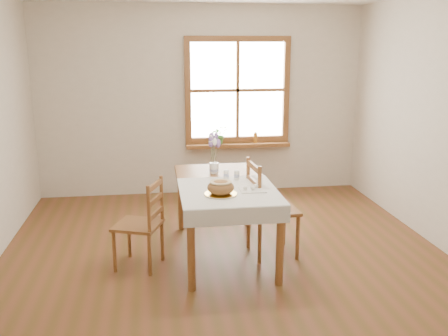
{
  "coord_description": "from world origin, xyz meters",
  "views": [
    {
      "loc": [
        -0.67,
        -4.39,
        2.1
      ],
      "look_at": [
        0.0,
        0.3,
        0.9
      ],
      "focal_mm": 40.0,
      "sensor_mm": 36.0,
      "label": 1
    }
  ],
  "objects_px": {
    "chair_left": "(138,224)",
    "chair_right": "(273,208)",
    "dining_table": "(224,191)",
    "bread_plate": "(221,194)",
    "flower_vase": "(214,169)"
  },
  "relations": [
    {
      "from": "chair_right",
      "to": "flower_vase",
      "type": "xyz_separation_m",
      "value": [
        -0.54,
        0.43,
        0.31
      ]
    },
    {
      "from": "bread_plate",
      "to": "flower_vase",
      "type": "relative_size",
      "value": 2.63
    },
    {
      "from": "dining_table",
      "to": "flower_vase",
      "type": "bearing_deg",
      "value": 98.68
    },
    {
      "from": "chair_left",
      "to": "chair_right",
      "type": "xyz_separation_m",
      "value": [
        1.34,
        0.11,
        0.06
      ]
    },
    {
      "from": "chair_right",
      "to": "flower_vase",
      "type": "bearing_deg",
      "value": 46.09
    },
    {
      "from": "flower_vase",
      "to": "chair_left",
      "type": "bearing_deg",
      "value": -145.77
    },
    {
      "from": "dining_table",
      "to": "flower_vase",
      "type": "height_order",
      "value": "flower_vase"
    },
    {
      "from": "chair_left",
      "to": "bread_plate",
      "type": "xyz_separation_m",
      "value": [
        0.76,
        -0.25,
        0.33
      ]
    },
    {
      "from": "chair_left",
      "to": "flower_vase",
      "type": "height_order",
      "value": "chair_left"
    },
    {
      "from": "chair_right",
      "to": "chair_left",
      "type": "bearing_deg",
      "value": 89.5
    },
    {
      "from": "chair_right",
      "to": "bread_plate",
      "type": "bearing_deg",
      "value": 116.62
    },
    {
      "from": "bread_plate",
      "to": "flower_vase",
      "type": "xyz_separation_m",
      "value": [
        0.04,
        0.79,
        0.04
      ]
    },
    {
      "from": "chair_left",
      "to": "chair_right",
      "type": "distance_m",
      "value": 1.34
    },
    {
      "from": "dining_table",
      "to": "bread_plate",
      "type": "distance_m",
      "value": 0.45
    },
    {
      "from": "chair_right",
      "to": "bread_plate",
      "type": "relative_size",
      "value": 3.43
    }
  ]
}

